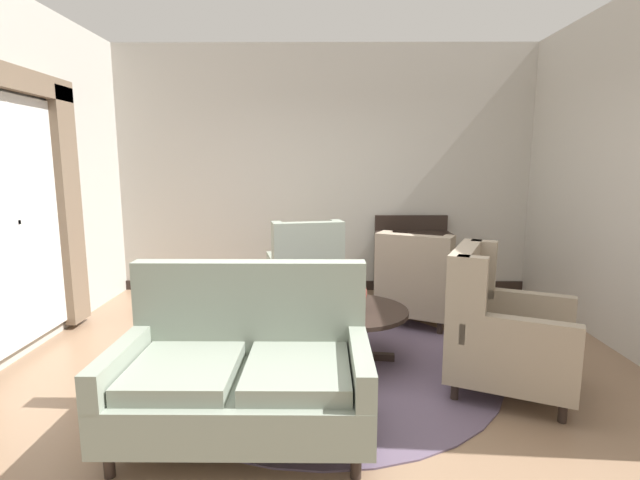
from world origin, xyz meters
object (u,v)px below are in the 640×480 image
coffee_table (353,318)px  settee (245,371)px  armchair_beside_settee (501,332)px  armchair_foreground_right (305,275)px  armchair_far_left (420,283)px  sideboard (412,259)px  porcelain_vase (355,292)px

coffee_table → settee: (-0.73, -1.10, 0.03)m
settee → armchair_beside_settee: 1.89m
armchair_foreground_right → armchair_far_left: 1.24m
settee → sideboard: (1.61, 3.11, 0.06)m
armchair_far_left → sideboard: size_ratio=1.14×
settee → armchair_far_left: (1.50, 2.11, 0.01)m
porcelain_vase → armchair_beside_settee: 1.16m
coffee_table → sideboard: (0.88, 2.01, 0.09)m
sideboard → armchair_beside_settee: bearing=-85.8°
porcelain_vase → armchair_far_left: armchair_far_left is taller
settee → armchair_far_left: 2.59m
settee → armchair_foreground_right: 2.34m
armchair_foreground_right → coffee_table: bearing=97.6°
porcelain_vase → sideboard: (0.86, 2.03, -0.14)m
porcelain_vase → sideboard: sideboard is taller
armchair_foreground_right → sideboard: bearing=-162.0°
armchair_far_left → settee: bearing=80.8°
coffee_table → settee: size_ratio=0.61×
armchair_beside_settee → settee: bearing=132.6°
settee → armchair_foreground_right: bearing=83.0°
porcelain_vase → sideboard: 2.21m
porcelain_vase → settee: bearing=-124.9°
coffee_table → armchair_beside_settee: size_ratio=0.85×
armchair_foreground_right → armchair_beside_settee: bearing=118.5°
armchair_foreground_right → sideboard: size_ratio=1.06×
coffee_table → sideboard: size_ratio=0.93×
armchair_foreground_right → sideboard: (1.33, 0.79, 0.01)m
armchair_foreground_right → armchair_far_left: bearing=157.4°
armchair_far_left → armchair_beside_settee: armchair_beside_settee is taller
porcelain_vase → sideboard: size_ratio=0.35×
coffee_table → porcelain_vase: bearing=-47.4°
armchair_foreground_right → armchair_beside_settee: size_ratio=0.97×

